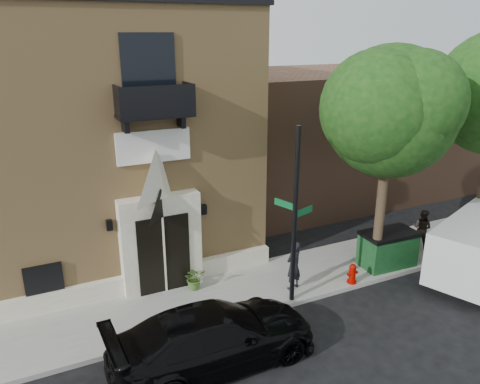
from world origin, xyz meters
The scene contains 12 objects.
ground centered at (0.00, 0.00, 0.00)m, with size 120.00×120.00×0.00m, color black.
sidewalk centered at (1.00, 1.50, 0.07)m, with size 42.00×3.00×0.15m, color gray.
church centered at (-2.99, 7.95, 4.63)m, with size 12.20×11.01×9.30m.
neighbour_building centered at (12.00, 9.00, 3.20)m, with size 18.00×8.00×6.40m, color brown.
street_tree_left centered at (6.03, 0.35, 5.87)m, with size 4.97×4.38×7.77m.
black_sedan centered at (-0.86, -1.34, 0.80)m, with size 2.24×5.50×1.60m, color black.
street_sign centered at (2.45, 0.22, 2.96)m, with size 1.05×0.85×5.58m.
fire_hydrant centered at (4.82, 0.20, 0.50)m, with size 0.40×0.32×0.71m.
dumpster centered at (6.78, 0.70, 0.81)m, with size 2.04×1.22×1.30m.
planter centered at (-0.11, 2.16, 0.54)m, with size 0.70×0.60×0.77m, color #476A2A.
pedestrian_near centered at (2.82, 0.76, 0.99)m, with size 0.62×0.40×1.69m, color black.
pedestrian_far centered at (9.10, 1.34, 0.92)m, with size 0.75×0.58×1.54m, color black.
Camera 1 is at (-4.68, -10.77, 8.20)m, focal length 35.00 mm.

